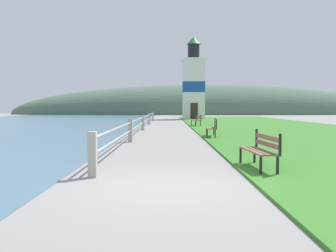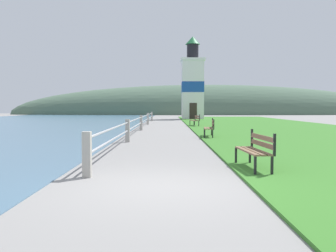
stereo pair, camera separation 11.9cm
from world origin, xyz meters
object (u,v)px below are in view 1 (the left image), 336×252
at_px(lighthouse, 193,84).
at_px(park_bench_near, 261,148).
at_px(park_bench_midway, 212,127).
at_px(park_bench_far, 197,120).

bearing_deg(lighthouse, park_bench_near, -91.44).
distance_m(park_bench_midway, lighthouse, 28.49).
bearing_deg(park_bench_midway, park_bench_far, -85.54).
height_order(park_bench_near, park_bench_far, same).
xyz_separation_m(park_bench_midway, lighthouse, (0.98, 28.23, 3.77)).
relative_size(park_bench_midway, park_bench_far, 1.02).
bearing_deg(lighthouse, park_bench_far, -93.01).
relative_size(park_bench_near, park_bench_far, 1.04).
bearing_deg(park_bench_far, park_bench_near, 82.24).
distance_m(park_bench_midway, park_bench_far, 10.60).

